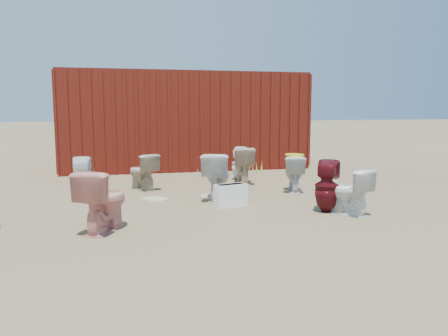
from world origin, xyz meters
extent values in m
plane|color=brown|center=(0.00, 0.00, 0.00)|extent=(100.00, 100.00, 0.00)
cube|color=#530F0D|center=(0.00, 5.20, 1.20)|extent=(6.00, 2.40, 2.40)
imported|color=#E68E85|center=(-1.84, -0.76, 0.38)|extent=(0.73, 0.87, 0.77)
imported|color=silver|center=(-0.08, 0.78, 0.39)|extent=(0.67, 0.87, 0.78)
imported|color=#570E13|center=(1.29, -0.46, 0.38)|extent=(0.48, 0.48, 0.76)
imported|color=white|center=(1.53, -0.66, 0.33)|extent=(0.61, 0.75, 0.66)
imported|color=white|center=(-2.26, 1.18, 0.36)|extent=(0.33, 0.33, 0.72)
imported|color=#BFAA8C|center=(-1.24, 1.97, 0.34)|extent=(0.66, 0.76, 0.68)
imported|color=#CAB294|center=(0.78, 2.23, 0.37)|extent=(0.53, 0.79, 0.74)
imported|color=silver|center=(1.46, 1.19, 0.33)|extent=(0.55, 0.72, 0.66)
imported|color=white|center=(0.82, 2.68, 0.35)|extent=(0.43, 0.43, 0.70)
ellipsoid|color=yellow|center=(1.46, 1.19, 0.67)|extent=(0.33, 0.42, 0.02)
cube|color=white|center=(0.01, 0.21, 0.17)|extent=(0.53, 0.32, 0.35)
ellipsoid|color=#C8B991|center=(-0.13, 0.96, 0.01)|extent=(0.44, 0.54, 0.02)
ellipsoid|color=beige|center=(-1.09, 0.96, 0.01)|extent=(0.57, 0.59, 0.02)
cone|color=#BFBF4C|center=(-2.32, 2.66, 0.16)|extent=(0.36, 0.36, 0.31)
cone|color=#BFBF4C|center=(0.10, 2.94, 0.14)|extent=(0.32, 0.32, 0.28)
cone|color=#BFBF4C|center=(2.30, 2.62, 0.15)|extent=(0.36, 0.36, 0.31)
cone|color=#BFBF4C|center=(-1.11, 3.20, 0.14)|extent=(0.30, 0.30, 0.29)
cone|color=#BFBF4C|center=(1.51, 3.50, 0.13)|extent=(0.34, 0.34, 0.26)
cone|color=#BFBF4C|center=(2.88, 0.61, 0.10)|extent=(0.28, 0.28, 0.21)
camera|label=1|loc=(-1.60, -6.21, 1.49)|focal=35.00mm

